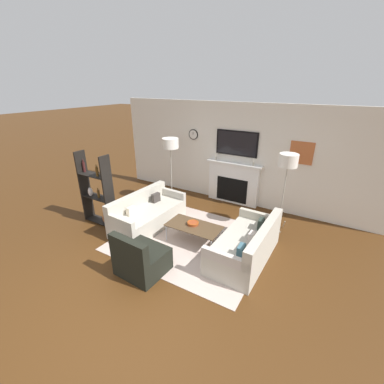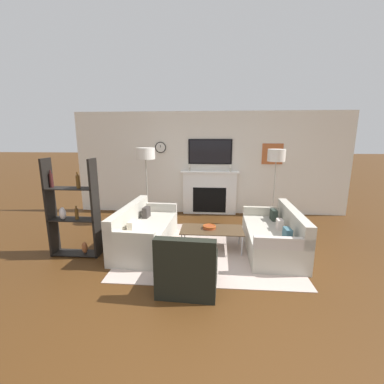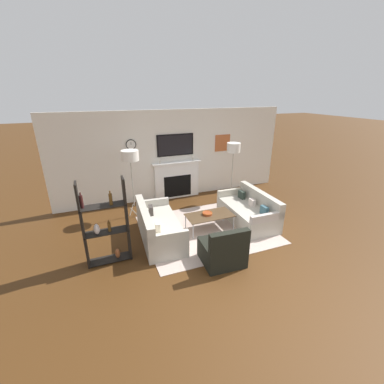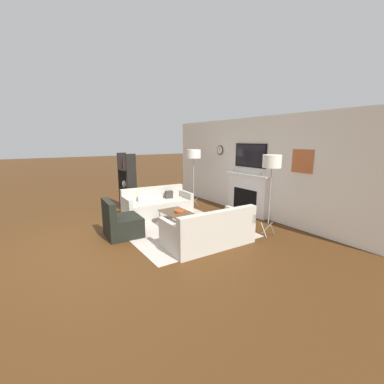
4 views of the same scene
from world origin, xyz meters
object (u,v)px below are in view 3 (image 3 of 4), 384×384
at_px(shelf_unit, 105,226).
at_px(decorative_bowl, 207,213).
at_px(couch_right, 249,211).
at_px(coffee_table, 210,216).
at_px(floor_lamp_left, 130,156).
at_px(couch_left, 158,228).
at_px(armchair, 223,251).
at_px(floor_lamp_right, 234,148).

bearing_deg(shelf_unit, decorative_bowl, 10.56).
relative_size(couch_right, coffee_table, 1.58).
bearing_deg(floor_lamp_left, couch_left, -78.32).
height_order(couch_left, floor_lamp_left, floor_lamp_left).
bearing_deg(armchair, coffee_table, 76.10).
distance_m(couch_left, floor_lamp_right, 3.33).
bearing_deg(floor_lamp_right, shelf_unit, -154.09).
relative_size(couch_left, decorative_bowl, 7.72).
height_order(armchair, decorative_bowl, armchair).
bearing_deg(couch_left, couch_right, -0.09).
bearing_deg(armchair, floor_lamp_left, 114.38).
distance_m(armchair, floor_lamp_left, 3.32).
height_order(couch_left, couch_right, couch_left).
xyz_separation_m(armchair, floor_lamp_right, (1.74, 2.75, 1.34)).
distance_m(armchair, decorative_bowl, 1.37).
relative_size(couch_right, shelf_unit, 1.05).
xyz_separation_m(couch_left, coffee_table, (1.27, -0.04, 0.09)).
relative_size(decorative_bowl, floor_lamp_right, 0.14).
bearing_deg(shelf_unit, couch_left, 21.32).
bearing_deg(couch_left, coffee_table, -1.61).
xyz_separation_m(couch_left, floor_lamp_right, (2.70, 1.42, 1.34)).
relative_size(couch_right, decorative_bowl, 7.40).
distance_m(couch_right, floor_lamp_left, 3.35).
relative_size(armchair, coffee_table, 0.73).
bearing_deg(coffee_table, couch_left, 178.39).
bearing_deg(armchair, decorative_bowl, 78.29).
height_order(couch_right, floor_lamp_left, floor_lamp_left).
xyz_separation_m(armchair, floor_lamp_left, (-1.25, 2.75, 1.37)).
bearing_deg(shelf_unit, floor_lamp_left, 65.94).
height_order(couch_right, floor_lamp_right, floor_lamp_right).
xyz_separation_m(couch_left, armchair, (0.95, -1.33, -0.01)).
bearing_deg(decorative_bowl, coffee_table, -39.00).
bearing_deg(floor_lamp_right, couch_right, -101.38).
bearing_deg(shelf_unit, coffee_table, 9.52).
bearing_deg(floor_lamp_left, couch_right, -27.73).
distance_m(coffee_table, floor_lamp_right, 2.39).
height_order(couch_left, floor_lamp_right, floor_lamp_right).
bearing_deg(coffee_table, floor_lamp_left, 137.15).
bearing_deg(decorative_bowl, armchair, -101.71).
distance_m(decorative_bowl, floor_lamp_right, 2.36).
xyz_separation_m(coffee_table, floor_lamp_right, (1.42, 1.45, 1.25)).
bearing_deg(coffee_table, couch_right, 1.61).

